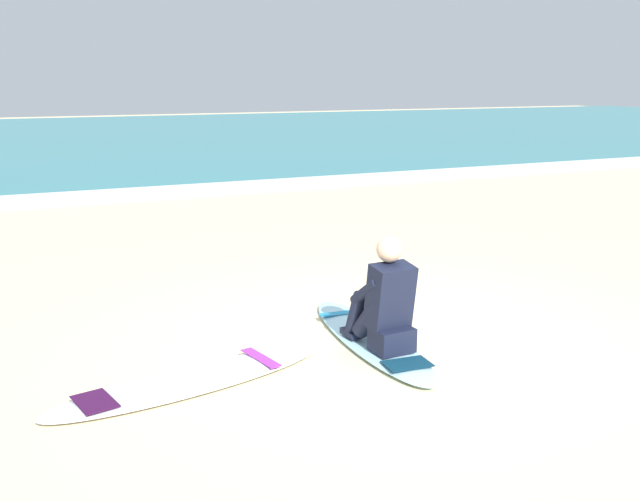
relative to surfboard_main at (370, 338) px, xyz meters
The scene contains 6 objects.
ground_plane 0.20m from the surfboard_main, 51.87° to the right, with size 80.00×80.00×0.00m, color beige.
sea 22.56m from the surfboard_main, 89.69° to the left, with size 80.00×28.00×0.10m, color teal.
breaking_foam 8.86m from the surfboard_main, 89.22° to the left, with size 80.00×0.90×0.11m, color white.
surfboard_main is the anchor object (origin of this frame).
surfer_seated 0.50m from the surfboard_main, 97.19° to the right, with size 0.39×0.72×0.95m.
surfboard_spare_near 1.70m from the surfboard_main, behind, with size 2.31×0.97×0.08m.
Camera 1 is at (-2.99, -5.10, 2.27)m, focal length 40.57 mm.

